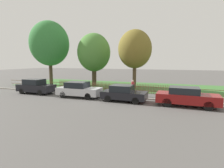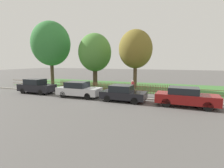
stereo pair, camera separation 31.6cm
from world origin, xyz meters
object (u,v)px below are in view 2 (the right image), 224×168
parked_car_black_saloon (79,89)px  covered_motorcycle (120,87)px  parked_car_red_compact (186,97)px  parked_car_silver_hatchback (36,86)px  tree_mid_park (136,49)px  pedestrian_near_fence (133,87)px  parked_car_navy_estate (123,93)px  tree_behind_motorcycle (95,53)px  tree_nearest_kerb (51,44)px

parked_car_black_saloon → covered_motorcycle: 4.51m
parked_car_red_compact → parked_car_silver_hatchback: bearing=-179.3°
tree_mid_park → pedestrian_near_fence: size_ratio=4.65×
parked_car_red_compact → covered_motorcycle: bearing=152.6°
parked_car_silver_hatchback → parked_car_navy_estate: (9.68, -0.26, -0.07)m
parked_car_black_saloon → parked_car_navy_estate: bearing=-3.9°
parked_car_red_compact → parked_car_black_saloon: bearing=-179.2°
parked_car_black_saloon → parked_car_red_compact: (9.31, -0.18, 0.02)m
parked_car_navy_estate → tree_behind_motorcycle: bearing=130.6°
parked_car_black_saloon → covered_motorcycle: size_ratio=2.28×
parked_car_silver_hatchback → covered_motorcycle: 8.89m
tree_behind_motorcycle → tree_nearest_kerb: bearing=-166.7°
parked_car_black_saloon → parked_car_navy_estate: parked_car_black_saloon is taller
covered_motorcycle → tree_behind_motorcycle: size_ratio=0.25×
covered_motorcycle → parked_car_navy_estate: bearing=-70.6°
parked_car_red_compact → pedestrian_near_fence: (-4.73, 2.68, 0.13)m
parked_car_black_saloon → parked_car_red_compact: bearing=-3.3°
covered_motorcycle → tree_nearest_kerb: size_ratio=0.20×
parked_car_black_saloon → parked_car_navy_estate: size_ratio=1.10×
parked_car_silver_hatchback → tree_mid_park: size_ratio=0.55×
parked_car_navy_estate → covered_motorcycle: parked_car_navy_estate is taller
parked_car_red_compact → pedestrian_near_fence: size_ratio=2.86×
parked_car_silver_hatchback → tree_nearest_kerb: bearing=116.9°
tree_behind_motorcycle → pedestrian_near_fence: 9.31m
parked_car_silver_hatchback → parked_car_navy_estate: size_ratio=1.04×
covered_motorcycle → pedestrian_near_fence: size_ratio=1.17×
parked_car_silver_hatchback → parked_car_navy_estate: bearing=-1.1°
parked_car_red_compact → tree_behind_motorcycle: tree_behind_motorcycle is taller
parked_car_black_saloon → pedestrian_near_fence: size_ratio=2.68×
parked_car_silver_hatchback → covered_motorcycle: bearing=21.7°
tree_mid_park → pedestrian_near_fence: (0.90, -4.58, -3.95)m
tree_mid_park → pedestrian_near_fence: tree_mid_park is taller
parked_car_red_compact → tree_behind_motorcycle: bearing=147.2°
tree_mid_park → parked_car_red_compact: bearing=-52.2°
tree_behind_motorcycle → pedestrian_near_fence: tree_behind_motorcycle is taller
parked_car_navy_estate → tree_mid_park: tree_mid_park is taller
parked_car_black_saloon → tree_nearest_kerb: bearing=140.7°
parked_car_navy_estate → tree_nearest_kerb: tree_nearest_kerb is taller
pedestrian_near_fence → covered_motorcycle: bearing=110.8°
parked_car_navy_estate → pedestrian_near_fence: bearing=87.4°
parked_car_silver_hatchback → pedestrian_near_fence: 10.12m
tree_nearest_kerb → pedestrian_near_fence: 14.33m
tree_behind_motorcycle → covered_motorcycle: bearing=-40.4°
tree_nearest_kerb → tree_mid_park: size_ratio=1.25×
pedestrian_near_fence → tree_nearest_kerb: bearing=123.0°
tree_nearest_kerb → tree_behind_motorcycle: size_ratio=1.25×
parked_car_black_saloon → parked_car_red_compact: parked_car_black_saloon is taller
covered_motorcycle → tree_nearest_kerb: tree_nearest_kerb is taller
parked_car_black_saloon → tree_behind_motorcycle: tree_behind_motorcycle is taller
parked_car_black_saloon → pedestrian_near_fence: bearing=26.4°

